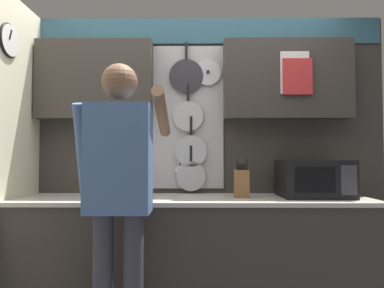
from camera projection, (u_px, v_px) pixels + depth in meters
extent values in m
cube|color=#38332D|center=(194.00, 260.00, 2.53)|extent=(2.57, 0.60, 0.87)
cube|color=beige|center=(194.00, 199.00, 2.55)|extent=(2.60, 0.63, 0.03)
cube|color=#38332D|center=(194.00, 158.00, 2.88)|extent=(3.17, 0.04, 2.37)
cube|color=#2D5666|center=(194.00, 31.00, 2.89)|extent=(3.13, 0.02, 0.22)
cube|color=#38332D|center=(95.00, 80.00, 2.81)|extent=(0.94, 0.16, 0.65)
cube|color=#38332D|center=(287.00, 80.00, 2.80)|extent=(1.04, 0.16, 0.65)
cube|color=#B2B2B2|center=(188.00, 117.00, 2.87)|extent=(0.59, 0.01, 1.20)
cylinder|color=#2D2D33|center=(186.00, 76.00, 2.86)|extent=(0.28, 0.02, 0.28)
cube|color=black|center=(186.00, 51.00, 2.86)|extent=(0.02, 0.02, 0.14)
cylinder|color=#B7B7BC|center=(188.00, 116.00, 2.84)|extent=(0.25, 0.02, 0.25)
cube|color=black|center=(188.00, 92.00, 2.84)|extent=(0.02, 0.02, 0.15)
cylinder|color=#B7B7BC|center=(191.00, 151.00, 2.83)|extent=(0.26, 0.02, 0.26)
cube|color=black|center=(191.00, 126.00, 2.83)|extent=(0.02, 0.02, 0.16)
cylinder|color=#B7B7BC|center=(191.00, 176.00, 2.82)|extent=(0.25, 0.02, 0.25)
cube|color=black|center=(191.00, 153.00, 2.82)|extent=(0.02, 0.02, 0.13)
cylinder|color=silver|center=(208.00, 72.00, 2.85)|extent=(0.22, 0.01, 0.22)
sphere|color=black|center=(208.00, 72.00, 2.84)|extent=(0.03, 0.03, 0.03)
cylinder|color=silver|center=(178.00, 157.00, 2.83)|extent=(0.01, 0.01, 0.18)
ellipsoid|color=silver|center=(178.00, 170.00, 2.83)|extent=(0.05, 0.01, 0.05)
cylinder|color=silver|center=(188.00, 157.00, 2.83)|extent=(0.01, 0.01, 0.17)
ellipsoid|color=silver|center=(188.00, 169.00, 2.83)|extent=(0.04, 0.01, 0.04)
cylinder|color=silver|center=(198.00, 159.00, 2.83)|extent=(0.01, 0.01, 0.21)
ellipsoid|color=silver|center=(198.00, 174.00, 2.82)|extent=(0.05, 0.01, 0.04)
cube|color=white|center=(295.00, 73.00, 2.71)|extent=(0.23, 0.02, 0.34)
cube|color=red|center=(297.00, 76.00, 2.70)|extent=(0.23, 0.02, 0.29)
cylinder|color=white|center=(10.00, 40.00, 2.40)|extent=(0.02, 0.22, 0.22)
torus|color=black|center=(9.00, 40.00, 2.40)|extent=(0.02, 0.24, 0.24)
cube|color=black|center=(11.00, 35.00, 2.38)|extent=(0.01, 0.04, 0.08)
cube|color=black|center=(314.00, 178.00, 2.57)|extent=(0.51, 0.37, 0.28)
cube|color=black|center=(315.00, 180.00, 2.38)|extent=(0.28, 0.01, 0.17)
cube|color=#333338|center=(349.00, 180.00, 2.38)|extent=(0.11, 0.01, 0.21)
cube|color=brown|center=(241.00, 183.00, 2.58)|extent=(0.12, 0.16, 0.20)
cylinder|color=black|center=(237.00, 164.00, 2.55)|extent=(0.02, 0.03, 0.08)
cylinder|color=black|center=(240.00, 167.00, 2.55)|extent=(0.02, 0.02, 0.05)
cylinder|color=black|center=(242.00, 167.00, 2.55)|extent=(0.02, 0.02, 0.05)
cylinder|color=black|center=(244.00, 167.00, 2.55)|extent=(0.02, 0.02, 0.05)
cylinder|color=black|center=(247.00, 165.00, 2.55)|extent=(0.02, 0.03, 0.08)
cylinder|color=white|center=(122.00, 188.00, 2.58)|extent=(0.11, 0.11, 0.14)
cylinder|color=red|center=(123.00, 172.00, 2.58)|extent=(0.06, 0.03, 0.26)
cylinder|color=tan|center=(121.00, 176.00, 2.57)|extent=(0.05, 0.05, 0.20)
cylinder|color=silver|center=(123.00, 177.00, 2.57)|extent=(0.01, 0.04, 0.19)
cylinder|color=black|center=(121.00, 173.00, 2.57)|extent=(0.03, 0.02, 0.26)
cylinder|color=silver|center=(120.00, 175.00, 2.60)|extent=(0.04, 0.05, 0.21)
cylinder|color=tan|center=(124.00, 170.00, 2.58)|extent=(0.03, 0.02, 0.29)
cylinder|color=#383842|center=(103.00, 287.00, 2.01)|extent=(0.12, 0.12, 0.87)
cylinder|color=#383842|center=(133.00, 287.00, 2.01)|extent=(0.12, 0.12, 0.87)
cube|color=#4C6B9E|center=(119.00, 158.00, 2.04)|extent=(0.38, 0.22, 0.65)
sphere|color=brown|center=(120.00, 82.00, 2.06)|extent=(0.22, 0.22, 0.22)
cylinder|color=#4C6B9E|center=(83.00, 150.00, 2.09)|extent=(0.08, 0.24, 0.57)
cylinder|color=brown|center=(162.00, 113.00, 2.32)|extent=(0.08, 0.57, 0.29)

